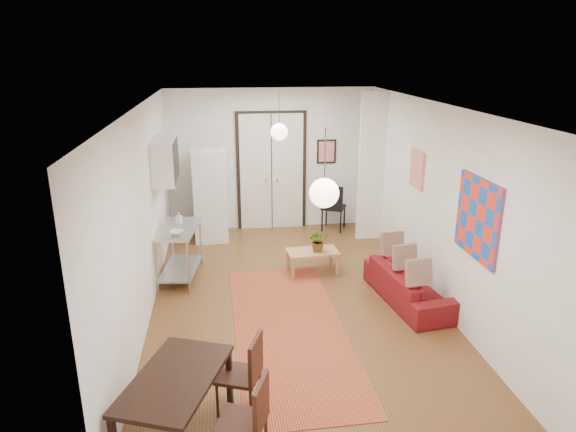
{
  "coord_description": "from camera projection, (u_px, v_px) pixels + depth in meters",
  "views": [
    {
      "loc": [
        -0.99,
        -6.85,
        3.62
      ],
      "look_at": [
        -0.06,
        0.36,
        1.25
      ],
      "focal_mm": 32.0,
      "sensor_mm": 36.0,
      "label": 1
    }
  ],
  "objects": [
    {
      "name": "floor",
      "position": [
        295.0,
        302.0,
        7.7
      ],
      "size": [
        7.0,
        7.0,
        0.0
      ],
      "primitive_type": "plane",
      "color": "brown",
      "rests_on": "ground"
    },
    {
      "name": "ceiling",
      "position": [
        296.0,
        106.0,
        6.8
      ],
      "size": [
        4.2,
        7.0,
        0.02
      ],
      "primitive_type": "cube",
      "color": "white",
      "rests_on": "wall_back"
    },
    {
      "name": "wall_back",
      "position": [
        271.0,
        160.0,
        10.55
      ],
      "size": [
        4.2,
        0.02,
        2.9
      ],
      "primitive_type": "cube",
      "color": "white",
      "rests_on": "floor"
    },
    {
      "name": "wall_front",
      "position": [
        360.0,
        344.0,
        3.95
      ],
      "size": [
        4.2,
        0.02,
        2.9
      ],
      "primitive_type": "cube",
      "color": "white",
      "rests_on": "floor"
    },
    {
      "name": "wall_left",
      "position": [
        143.0,
        216.0,
        7.0
      ],
      "size": [
        0.02,
        7.0,
        2.9
      ],
      "primitive_type": "cube",
      "color": "white",
      "rests_on": "floor"
    },
    {
      "name": "wall_right",
      "position": [
        437.0,
        205.0,
        7.51
      ],
      "size": [
        0.02,
        7.0,
        2.9
      ],
      "primitive_type": "cube",
      "color": "white",
      "rests_on": "floor"
    },
    {
      "name": "double_doors",
      "position": [
        272.0,
        172.0,
        10.59
      ],
      "size": [
        1.44,
        0.06,
        2.5
      ],
      "primitive_type": "cube",
      "color": "silver",
      "rests_on": "wall_back"
    },
    {
      "name": "stub_partition",
      "position": [
        371.0,
        167.0,
        9.88
      ],
      "size": [
        0.5,
        0.1,
        2.9
      ],
      "primitive_type": "cube",
      "color": "white",
      "rests_on": "floor"
    },
    {
      "name": "wall_cabinet",
      "position": [
        165.0,
        161.0,
        8.29
      ],
      "size": [
        0.35,
        1.0,
        0.7
      ],
      "primitive_type": "cube",
      "color": "white",
      "rests_on": "wall_left"
    },
    {
      "name": "painting_popart",
      "position": [
        478.0,
        218.0,
        6.27
      ],
      "size": [
        0.05,
        1.0,
        1.0
      ],
      "primitive_type": "cube",
      "color": "red",
      "rests_on": "wall_right"
    },
    {
      "name": "painting_abstract",
      "position": [
        417.0,
        169.0,
        8.15
      ],
      "size": [
        0.05,
        0.5,
        0.6
      ],
      "primitive_type": "cube",
      "color": "#F8EBCE",
      "rests_on": "wall_right"
    },
    {
      "name": "poster_back",
      "position": [
        326.0,
        152.0,
        10.62
      ],
      "size": [
        0.4,
        0.03,
        0.5
      ],
      "primitive_type": "cube",
      "color": "red",
      "rests_on": "wall_back"
    },
    {
      "name": "print_left",
      "position": [
        159.0,
        152.0,
        8.73
      ],
      "size": [
        0.03,
        0.44,
        0.54
      ],
      "primitive_type": "cube",
      "color": "olive",
      "rests_on": "wall_left"
    },
    {
      "name": "pendant_back",
      "position": [
        279.0,
        132.0,
        8.89
      ],
      "size": [
        0.3,
        0.3,
        0.8
      ],
      "color": "silver",
      "rests_on": "ceiling"
    },
    {
      "name": "pendant_front",
      "position": [
        324.0,
        193.0,
        5.12
      ],
      "size": [
        0.3,
        0.3,
        0.8
      ],
      "color": "silver",
      "rests_on": "ceiling"
    },
    {
      "name": "kilim_rug",
      "position": [
        289.0,
        329.0,
        6.96
      ],
      "size": [
        1.54,
        3.94,
        0.01
      ],
      "primitive_type": "cube",
      "rotation": [
        0.0,
        0.0,
        0.02
      ],
      "color": "#B4512D",
      "rests_on": "floor"
    },
    {
      "name": "sofa",
      "position": [
        409.0,
        285.0,
        7.66
      ],
      "size": [
        0.94,
        1.86,
        0.52
      ],
      "primitive_type": "imported",
      "rotation": [
        0.0,
        0.0,
        1.71
      ],
      "color": "maroon",
      "rests_on": "floor"
    },
    {
      "name": "coffee_table",
      "position": [
        313.0,
        254.0,
        8.66
      ],
      "size": [
        0.89,
        0.53,
        0.38
      ],
      "rotation": [
        0.0,
        0.0,
        0.07
      ],
      "color": "tan",
      "rests_on": "floor"
    },
    {
      "name": "potted_plant",
      "position": [
        319.0,
        240.0,
        8.6
      ],
      "size": [
        0.31,
        0.35,
        0.37
      ],
      "primitive_type": "imported",
      "rotation": [
        0.0,
        0.0,
        0.07
      ],
      "color": "#3C6D31",
      "rests_on": "coffee_table"
    },
    {
      "name": "kitchen_counter",
      "position": [
        179.0,
        246.0,
        8.34
      ],
      "size": [
        0.73,
        1.22,
        0.88
      ],
      "rotation": [
        0.0,
        0.0,
        -0.14
      ],
      "color": "#B2B5B7",
      "rests_on": "floor"
    },
    {
      "name": "bowl",
      "position": [
        176.0,
        233.0,
        7.95
      ],
      "size": [
        0.26,
        0.26,
        0.05
      ],
      "primitive_type": "imported",
      "rotation": [
        0.0,
        0.0,
        -0.27
      ],
      "color": "silver",
      "rests_on": "kitchen_counter"
    },
    {
      "name": "soap_bottle",
      "position": [
        179.0,
        218.0,
        8.45
      ],
      "size": [
        0.1,
        0.1,
        0.18
      ],
      "primitive_type": "imported",
      "rotation": [
        0.0,
        0.0,
        -0.27
      ],
      "color": "teal",
      "rests_on": "kitchen_counter"
    },
    {
      "name": "fridge",
      "position": [
        209.0,
        195.0,
        10.0
      ],
      "size": [
        0.68,
        0.68,
        1.81
      ],
      "primitive_type": "cube",
      "rotation": [
        0.0,
        0.0,
        0.07
      ],
      "color": "white",
      "rests_on": "floor"
    },
    {
      "name": "dining_table",
      "position": [
        175.0,
        384.0,
        4.82
      ],
      "size": [
        1.12,
        1.44,
        0.7
      ],
      "rotation": [
        0.0,
        0.0,
        -0.36
      ],
      "color": "black",
      "rests_on": "floor"
    },
    {
      "name": "dining_chair_near",
      "position": [
        238.0,
        363.0,
        5.34
      ],
      "size": [
        0.53,
        0.64,
        0.87
      ],
      "rotation": [
        0.0,
        0.0,
        -1.93
      ],
      "color": "#3B1C13",
      "rests_on": "floor"
    },
    {
      "name": "dining_chair_far",
      "position": [
        241.0,
        408.0,
        4.68
      ],
      "size": [
        0.53,
        0.64,
        0.87
      ],
      "rotation": [
        0.0,
        0.0,
        -1.93
      ],
      "color": "#3B1C13",
      "rests_on": "floor"
    },
    {
      "name": "black_side_chair",
      "position": [
        333.0,
        202.0,
        10.74
      ],
      "size": [
        0.6,
        0.62,
        0.99
      ],
      "rotation": [
        0.0,
        0.0,
        2.72
      ],
      "color": "black",
      "rests_on": "floor"
    }
  ]
}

